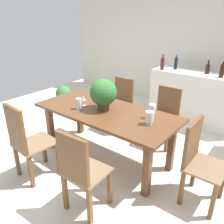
{
  "coord_description": "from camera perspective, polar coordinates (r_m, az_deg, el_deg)",
  "views": [
    {
      "loc": [
        1.92,
        -2.41,
        2.01
      ],
      "look_at": [
        0.02,
        -0.04,
        0.71
      ],
      "focal_mm": 37.1,
      "sensor_mm": 36.0,
      "label": 1
    }
  ],
  "objects": [
    {
      "name": "ground_plane",
      "position": [
        3.68,
        0.1,
        -9.94
      ],
      "size": [
        7.04,
        7.04,
        0.0
      ],
      "primitive_type": "plane",
      "color": "silver"
    },
    {
      "name": "wine_glass",
      "position": [
        3.37,
        -7.03,
        3.26
      ],
      "size": [
        0.06,
        0.06,
        0.15
      ],
      "color": "silver",
      "rests_on": "dining_table"
    },
    {
      "name": "chair_far_right",
      "position": [
        3.83,
        13.01,
        -0.28
      ],
      "size": [
        0.43,
        0.43,
        0.94
      ],
      "rotation": [
        0.0,
        0.0,
        0.03
      ],
      "color": "brown",
      "rests_on": "ground"
    },
    {
      "name": "chair_near_right",
      "position": [
        2.44,
        -7.79,
        -13.96
      ],
      "size": [
        0.44,
        0.44,
        0.98
      ],
      "rotation": [
        0.0,
        0.0,
        3.2
      ],
      "color": "brown",
      "rests_on": "ground"
    },
    {
      "name": "flower_centerpiece",
      "position": [
        3.17,
        -2.15,
        4.66
      ],
      "size": [
        0.37,
        0.37,
        0.43
      ],
      "color": "#4C3828",
      "rests_on": "dining_table"
    },
    {
      "name": "crystal_vase_right",
      "position": [
        2.98,
        9.8,
        0.53
      ],
      "size": [
        0.09,
        0.09,
        0.19
      ],
      "color": "silver",
      "rests_on": "dining_table"
    },
    {
      "name": "wine_bottle_dark",
      "position": [
        4.41,
        25.47,
        9.15
      ],
      "size": [
        0.08,
        0.08,
        0.27
      ],
      "color": "black",
      "rests_on": "kitchen_counter"
    },
    {
      "name": "chair_foot_end",
      "position": [
        2.75,
        20.56,
        -10.58
      ],
      "size": [
        0.42,
        0.47,
        0.97
      ],
      "rotation": [
        0.0,
        0.0,
        1.59
      ],
      "color": "brown",
      "rests_on": "ground"
    },
    {
      "name": "back_wall",
      "position": [
        5.41,
        18.11,
        14.56
      ],
      "size": [
        6.4,
        0.1,
        2.6
      ],
      "primitive_type": "cube",
      "color": "beige",
      "rests_on": "ground"
    },
    {
      "name": "wine_bottle_green",
      "position": [
        4.76,
        15.46,
        11.47
      ],
      "size": [
        0.06,
        0.06,
        0.28
      ],
      "color": "#0F1E38",
      "rests_on": "kitchen_counter"
    },
    {
      "name": "potted_plant_floor",
      "position": [
        5.46,
        -11.8,
        4.02
      ],
      "size": [
        0.36,
        0.36,
        0.49
      ],
      "color": "brown",
      "rests_on": "ground"
    },
    {
      "name": "chair_far_left",
      "position": [
        4.27,
        2.05,
        2.76
      ],
      "size": [
        0.44,
        0.46,
        0.93
      ],
      "rotation": [
        0.0,
        0.0,
        0.0
      ],
      "color": "brown",
      "rests_on": "ground"
    },
    {
      "name": "kitchen_counter",
      "position": [
        4.73,
        20.03,
        3.07
      ],
      "size": [
        1.74,
        0.51,
        0.99
      ],
      "primitive_type": "cube",
      "color": "silver",
      "rests_on": "ground"
    },
    {
      "name": "wine_bottle_tall",
      "position": [
        4.68,
        12.33,
        11.55
      ],
      "size": [
        0.08,
        0.08,
        0.29
      ],
      "color": "#511E28",
      "rests_on": "kitchen_counter"
    },
    {
      "name": "crystal_vase_left",
      "position": [
        3.26,
        -8.18,
        2.27
      ],
      "size": [
        0.08,
        0.08,
        0.16
      ],
      "color": "silver",
      "rests_on": "dining_table"
    },
    {
      "name": "wine_bottle_amber",
      "position": [
        4.6,
        22.51,
        9.82
      ],
      "size": [
        0.08,
        0.08,
        0.24
      ],
      "color": "black",
      "rests_on": "kitchen_counter"
    },
    {
      "name": "dining_table",
      "position": [
        3.26,
        -1.54,
        -1.29
      ],
      "size": [
        2.03,
        0.91,
        0.76
      ],
      "color": "brown",
      "rests_on": "ground"
    },
    {
      "name": "crystal_vase_center_near",
      "position": [
        2.81,
        9.18,
        -1.17
      ],
      "size": [
        0.1,
        0.1,
        0.17
      ],
      "color": "silver",
      "rests_on": "dining_table"
    },
    {
      "name": "chair_near_left",
      "position": [
        3.07,
        -20.3,
        -6.48
      ],
      "size": [
        0.46,
        0.51,
        1.04
      ],
      "rotation": [
        0.0,
        0.0,
        3.07
      ],
      "color": "brown",
      "rests_on": "ground"
    }
  ]
}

